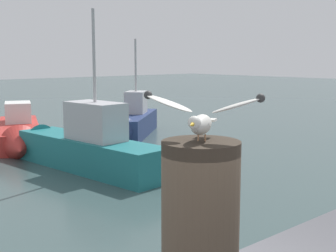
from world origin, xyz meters
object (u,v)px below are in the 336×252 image
(mooring_post, at_px, (200,233))
(boat_red, at_px, (19,134))
(seagull, at_px, (201,117))
(boat_navy, at_px, (132,123))
(boat_teal, at_px, (80,146))

(mooring_post, xyz_separation_m, boat_red, (4.97, 13.38, -1.67))
(seagull, height_order, boat_red, seagull)
(boat_navy, relative_size, boat_teal, 0.74)
(mooring_post, bearing_deg, boat_red, 69.64)
(boat_red, relative_size, boat_teal, 1.01)
(boat_navy, height_order, boat_red, boat_navy)
(mooring_post, height_order, boat_navy, boat_navy)
(mooring_post, xyz_separation_m, seagull, (-0.00, -0.00, 0.61))
(mooring_post, bearing_deg, seagull, -150.34)
(seagull, distance_m, boat_navy, 15.34)
(boat_navy, bearing_deg, boat_red, 164.54)
(seagull, height_order, boat_navy, boat_navy)
(mooring_post, distance_m, seagull, 0.61)
(seagull, distance_m, boat_red, 14.46)
(boat_navy, xyz_separation_m, boat_red, (-3.95, 1.09, -0.10))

